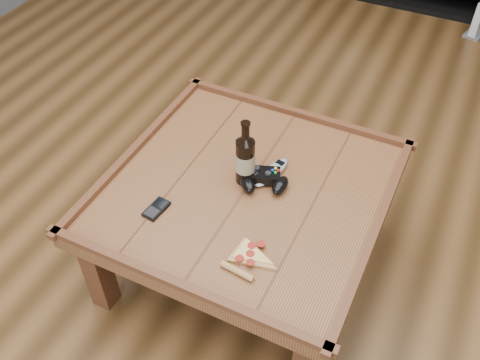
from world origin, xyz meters
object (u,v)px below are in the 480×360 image
at_px(smartphone, 156,209).
at_px(coffee_table, 247,198).
at_px(pizza_slice, 248,257).
at_px(remote_control, 272,172).
at_px(game_controller, 264,181).
at_px(beer_bottle, 245,158).
at_px(game_console, 480,19).

bearing_deg(smartphone, coffee_table, 51.68).
relative_size(coffee_table, smartphone, 9.64).
xyz_separation_m(pizza_slice, remote_control, (-0.09, 0.39, 0.01)).
xyz_separation_m(game_controller, smartphone, (-0.29, -0.28, -0.02)).
bearing_deg(beer_bottle, game_controller, 2.59).
relative_size(pizza_slice, game_console, 0.92).
relative_size(coffee_table, game_console, 4.21).
bearing_deg(coffee_table, beer_bottle, 125.00).
distance_m(pizza_slice, smartphone, 0.39).
xyz_separation_m(smartphone, remote_control, (0.30, 0.34, 0.01)).
xyz_separation_m(game_controller, remote_control, (0.00, 0.06, -0.01)).
relative_size(coffee_table, game_controller, 5.42).
height_order(pizza_slice, remote_control, remote_control).
distance_m(coffee_table, smartphone, 0.35).
distance_m(coffee_table, remote_control, 0.14).
bearing_deg(coffee_table, game_controller, 33.96).
bearing_deg(remote_control, smartphone, -117.68).
distance_m(game_controller, smartphone, 0.40).
height_order(coffee_table, remote_control, remote_control).
relative_size(pizza_slice, remote_control, 1.13).
distance_m(beer_bottle, remote_control, 0.14).
bearing_deg(smartphone, pizza_slice, -1.13).
xyz_separation_m(smartphone, game_console, (0.83, 2.65, -0.35)).
bearing_deg(smartphone, game_console, 78.95).
height_order(coffee_table, smartphone, coffee_table).
xyz_separation_m(coffee_table, smartphone, (-0.24, -0.24, 0.07)).
bearing_deg(game_console, remote_control, -89.32).
relative_size(remote_control, game_console, 0.81).
distance_m(coffee_table, game_controller, 0.11).
relative_size(coffee_table, pizza_slice, 4.58).
bearing_deg(beer_bottle, game_console, 75.52).
height_order(coffee_table, beer_bottle, beer_bottle).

